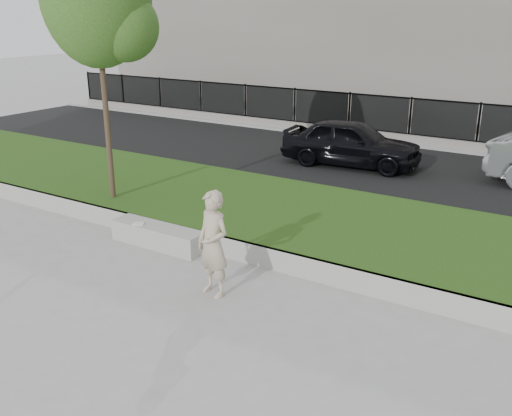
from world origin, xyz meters
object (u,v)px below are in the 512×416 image
Objects in this scene: car_dark at (351,143)px; book at (138,224)px; man at (213,244)px; young_tree at (101,0)px; stone_bench at (158,236)px.

book is at bearing 166.27° from car_dark.
man reaches higher than car_dark.
book is at bearing 173.77° from man.
young_tree is (-4.08, 1.95, 3.65)m from man.
book is 0.05× the size of car_dark.
young_tree is at bearing 168.43° from man.
man is 0.31× the size of young_tree.
book is at bearing -160.06° from stone_bench.
book reaches higher than stone_bench.
car_dark is at bearing 66.97° from young_tree.
young_tree is (-1.98, 0.91, 4.32)m from stone_bench.
stone_bench is at bearing 167.55° from man.
book is 7.70m from car_dark.
book is (-0.37, -0.13, 0.22)m from stone_bench.
stone_bench is at bearing 168.89° from car_dark.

